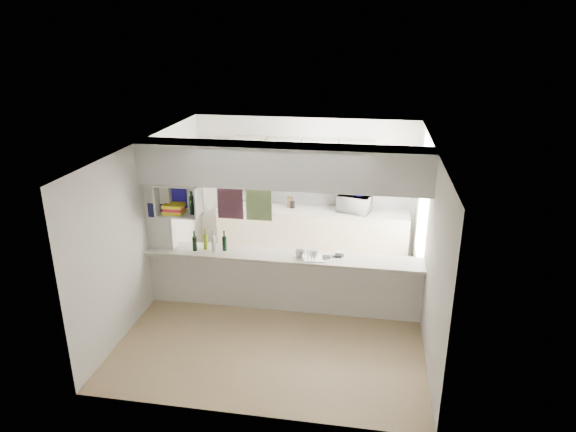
% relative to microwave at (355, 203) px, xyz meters
% --- Properties ---
extents(floor, '(4.80, 4.80, 0.00)m').
position_rel_microwave_xyz_m(floor, '(-0.98, -2.13, -1.08)').
color(floor, tan).
rests_on(floor, ground).
extents(ceiling, '(4.80, 4.80, 0.00)m').
position_rel_microwave_xyz_m(ceiling, '(-0.98, -2.13, 1.52)').
color(ceiling, white).
rests_on(ceiling, wall_back).
extents(wall_back, '(4.20, 0.00, 4.20)m').
position_rel_microwave_xyz_m(wall_back, '(-0.98, 0.27, 0.22)').
color(wall_back, silver).
rests_on(wall_back, floor).
extents(wall_left, '(0.00, 4.80, 4.80)m').
position_rel_microwave_xyz_m(wall_left, '(-3.08, -2.13, 0.22)').
color(wall_left, silver).
rests_on(wall_left, floor).
extents(wall_right, '(0.00, 4.80, 4.80)m').
position_rel_microwave_xyz_m(wall_right, '(1.12, -2.13, 0.22)').
color(wall_right, silver).
rests_on(wall_right, floor).
extents(servery_partition, '(4.20, 0.50, 2.60)m').
position_rel_microwave_xyz_m(servery_partition, '(-1.16, -2.13, 0.58)').
color(servery_partition, silver).
rests_on(servery_partition, floor).
extents(cubby_shelf, '(0.65, 0.35, 0.50)m').
position_rel_microwave_xyz_m(cubby_shelf, '(-2.55, -2.20, 0.63)').
color(cubby_shelf, white).
rests_on(cubby_shelf, bulkhead).
extents(kitchen_run, '(3.60, 0.63, 2.24)m').
position_rel_microwave_xyz_m(kitchen_run, '(-0.82, 0.01, -0.26)').
color(kitchen_run, beige).
rests_on(kitchen_run, floor).
extents(microwave, '(0.67, 0.54, 0.32)m').
position_rel_microwave_xyz_m(microwave, '(0.00, 0.00, 0.00)').
color(microwave, white).
rests_on(microwave, bench_top).
extents(bowl, '(0.27, 0.27, 0.07)m').
position_rel_microwave_xyz_m(bowl, '(0.05, -0.02, 0.20)').
color(bowl, '#160C8C').
rests_on(bowl, microwave).
extents(dish_rack, '(0.38, 0.31, 0.19)m').
position_rel_microwave_xyz_m(dish_rack, '(-0.51, -2.19, -0.09)').
color(dish_rack, silver).
rests_on(dish_rack, breakfast_bar).
extents(cup, '(0.14, 0.14, 0.10)m').
position_rel_microwave_xyz_m(cup, '(-0.72, -2.18, -0.10)').
color(cup, white).
rests_on(cup, dish_rack).
extents(wine_bottles, '(0.52, 0.15, 0.36)m').
position_rel_microwave_xyz_m(wine_bottles, '(-2.11, -2.16, -0.04)').
color(wine_bottles, black).
rests_on(wine_bottles, breakfast_bar).
extents(plastic_tubs, '(0.52, 0.22, 0.07)m').
position_rel_microwave_xyz_m(plastic_tubs, '(-0.35, -2.04, -0.13)').
color(plastic_tubs, silver).
rests_on(plastic_tubs, breakfast_bar).
extents(utensil_jar, '(0.09, 0.09, 0.13)m').
position_rel_microwave_xyz_m(utensil_jar, '(-1.17, 0.02, -0.10)').
color(utensil_jar, black).
rests_on(utensil_jar, bench_top).
extents(knife_block, '(0.11, 0.09, 0.20)m').
position_rel_microwave_xyz_m(knife_block, '(-1.23, 0.05, -0.06)').
color(knife_block, '#50321B').
rests_on(knife_block, bench_top).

